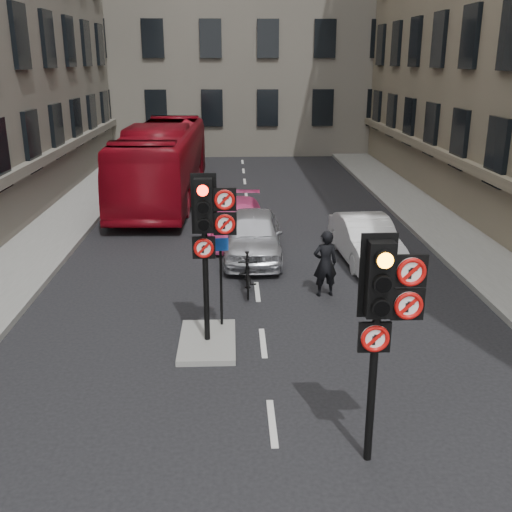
{
  "coord_description": "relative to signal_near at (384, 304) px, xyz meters",
  "views": [
    {
      "loc": [
        -0.62,
        -6.7,
        5.85
      ],
      "look_at": [
        -0.23,
        3.14,
        2.6
      ],
      "focal_mm": 42.0,
      "sensor_mm": 36.0,
      "label": 1
    }
  ],
  "objects": [
    {
      "name": "car_silver",
      "position": [
        -1.48,
        9.89,
        -1.85
      ],
      "size": [
        1.92,
        4.37,
        1.46
      ],
      "primitive_type": "imported",
      "rotation": [
        0.0,
        0.0,
        -0.05
      ],
      "color": "#B9BAC1",
      "rests_on": "ground"
    },
    {
      "name": "motorcyclist",
      "position": [
        0.24,
        6.71,
        -1.71
      ],
      "size": [
        0.69,
        0.51,
        1.74
      ],
      "primitive_type": "imported",
      "rotation": [
        0.0,
        0.0,
        3.3
      ],
      "color": "black",
      "rests_on": "ground"
    },
    {
      "name": "pavement_right",
      "position": [
        5.71,
        11.01,
        -2.5
      ],
      "size": [
        3.0,
        50.0,
        0.16
      ],
      "primitive_type": "cube",
      "color": "gray",
      "rests_on": "ground"
    },
    {
      "name": "pavement_left",
      "position": [
        -8.69,
        11.01,
        -2.5
      ],
      "size": [
        3.0,
        50.0,
        0.16
      ],
      "primitive_type": "cube",
      "color": "gray",
      "rests_on": "ground"
    },
    {
      "name": "ground",
      "position": [
        -1.49,
        -0.99,
        -2.58
      ],
      "size": [
        120.0,
        120.0,
        0.0
      ],
      "primitive_type": "plane",
      "color": "black",
      "rests_on": "ground"
    },
    {
      "name": "motorcycle",
      "position": [
        -1.74,
        7.02,
        -2.07
      ],
      "size": [
        0.48,
        1.71,
        1.03
      ],
      "primitive_type": "imported",
      "rotation": [
        0.0,
        0.0,
        -0.0
      ],
      "color": "black",
      "rests_on": "ground"
    },
    {
      "name": "info_sign",
      "position": [
        -2.39,
        4.74,
        -1.14
      ],
      "size": [
        0.35,
        0.13,
        2.05
      ],
      "rotation": [
        0.0,
        0.0,
        0.17
      ],
      "color": "black",
      "rests_on": "centre_island"
    },
    {
      "name": "signal_far",
      "position": [
        -2.6,
        4.0,
        0.12
      ],
      "size": [
        0.91,
        0.4,
        3.58
      ],
      "color": "black",
      "rests_on": "centre_island"
    },
    {
      "name": "signal_near",
      "position": [
        0.0,
        0.0,
        0.0
      ],
      "size": [
        0.91,
        0.4,
        3.58
      ],
      "color": "black",
      "rests_on": "ground"
    },
    {
      "name": "car_pink",
      "position": [
        -1.97,
        11.97,
        -1.94
      ],
      "size": [
        2.04,
        4.54,
        1.29
      ],
      "primitive_type": "imported",
      "rotation": [
        0.0,
        0.0,
        -0.05
      ],
      "color": "#DB4083",
      "rests_on": "ground"
    },
    {
      "name": "car_white",
      "position": [
        1.9,
        9.42,
        -1.91
      ],
      "size": [
        1.68,
        4.19,
        1.35
      ],
      "primitive_type": "imported",
      "rotation": [
        0.0,
        0.0,
        0.06
      ],
      "color": "silver",
      "rests_on": "ground"
    },
    {
      "name": "centre_island",
      "position": [
        -2.69,
        4.01,
        -2.52
      ],
      "size": [
        1.2,
        2.0,
        0.12
      ],
      "primitive_type": "cube",
      "color": "gray",
      "rests_on": "ground"
    },
    {
      "name": "bus_red",
      "position": [
        -5.07,
        18.04,
        -0.94
      ],
      "size": [
        3.1,
        11.85,
        3.28
      ],
      "primitive_type": "imported",
      "rotation": [
        0.0,
        0.0,
        -0.03
      ],
      "color": "maroon",
      "rests_on": "ground"
    }
  ]
}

